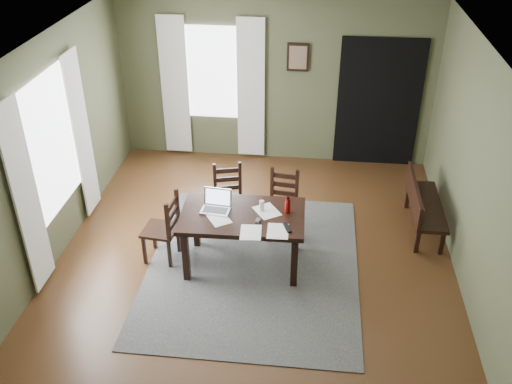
# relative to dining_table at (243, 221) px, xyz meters

# --- Properties ---
(ground) EXTENTS (5.00, 6.00, 0.01)m
(ground) POSITION_rel_dining_table_xyz_m (0.13, -0.01, -0.67)
(ground) COLOR #492C16
(room_shell) EXTENTS (5.02, 6.02, 2.71)m
(room_shell) POSITION_rel_dining_table_xyz_m (0.13, -0.01, 1.14)
(room_shell) COLOR #4A4F33
(room_shell) RESTS_ON ground
(rug) EXTENTS (2.60, 3.20, 0.01)m
(rug) POSITION_rel_dining_table_xyz_m (0.13, -0.01, -0.66)
(rug) COLOR #474747
(rug) RESTS_ON ground
(dining_table) EXTENTS (1.51, 0.93, 0.74)m
(dining_table) POSITION_rel_dining_table_xyz_m (0.00, 0.00, 0.00)
(dining_table) COLOR black
(dining_table) RESTS_ON rug
(chair_end) EXTENTS (0.45, 0.45, 0.93)m
(chair_end) POSITION_rel_dining_table_xyz_m (-0.99, 0.01, -0.20)
(chair_end) COLOR black
(chair_end) RESTS_ON rug
(chair_back_left) EXTENTS (0.49, 0.49, 0.91)m
(chair_back_left) POSITION_rel_dining_table_xyz_m (-0.30, 0.82, -0.21)
(chair_back_left) COLOR black
(chair_back_left) RESTS_ON rug
(chair_back_right) EXTENTS (0.44, 0.44, 0.90)m
(chair_back_right) POSITION_rel_dining_table_xyz_m (0.43, 0.77, -0.22)
(chair_back_right) COLOR black
(chair_back_right) RESTS_ON rug
(bench) EXTENTS (0.41, 1.27, 0.72)m
(bench) POSITION_rel_dining_table_xyz_m (2.29, 1.05, -0.24)
(bench) COLOR black
(bench) RESTS_ON ground
(laptop) EXTENTS (0.37, 0.30, 0.24)m
(laptop) POSITION_rel_dining_table_xyz_m (-0.33, 0.09, 0.15)
(laptop) COLOR #B7B7BC
(laptop) RESTS_ON dining_table
(computer_mouse) EXTENTS (0.06, 0.09, 0.03)m
(computer_mouse) POSITION_rel_dining_table_xyz_m (0.20, -0.14, 0.11)
(computer_mouse) COLOR #3F3F42
(computer_mouse) RESTS_ON dining_table
(tv_remote) EXTENTS (0.11, 0.20, 0.02)m
(tv_remote) POSITION_rel_dining_table_xyz_m (0.55, -0.24, 0.10)
(tv_remote) COLOR black
(tv_remote) RESTS_ON dining_table
(drinking_glass) EXTENTS (0.07, 0.07, 0.13)m
(drinking_glass) POSITION_rel_dining_table_xyz_m (0.22, 0.11, 0.16)
(drinking_glass) COLOR silver
(drinking_glass) RESTS_ON dining_table
(water_bottle) EXTENTS (0.09, 0.09, 0.23)m
(water_bottle) POSITION_rel_dining_table_xyz_m (0.53, 0.09, 0.20)
(water_bottle) COLOR #9C0F0C
(water_bottle) RESTS_ON dining_table
(paper_a) EXTENTS (0.34, 0.36, 0.00)m
(paper_a) POSITION_rel_dining_table_xyz_m (-0.26, -0.13, 0.09)
(paper_a) COLOR white
(paper_a) RESTS_ON dining_table
(paper_b) EXTENTS (0.25, 0.32, 0.00)m
(paper_b) POSITION_rel_dining_table_xyz_m (0.45, -0.31, 0.09)
(paper_b) COLOR white
(paper_b) RESTS_ON dining_table
(paper_c) EXTENTS (0.39, 0.41, 0.00)m
(paper_c) POSITION_rel_dining_table_xyz_m (0.28, 0.10, 0.09)
(paper_c) COLOR white
(paper_c) RESTS_ON dining_table
(paper_e) EXTENTS (0.26, 0.33, 0.00)m
(paper_e) POSITION_rel_dining_table_xyz_m (0.14, -0.37, 0.09)
(paper_e) COLOR white
(paper_e) RESTS_ON dining_table
(window_left) EXTENTS (0.01, 1.30, 1.70)m
(window_left) POSITION_rel_dining_table_xyz_m (-2.34, 0.19, 0.79)
(window_left) COLOR white
(window_left) RESTS_ON ground
(window_back) EXTENTS (1.00, 0.01, 1.50)m
(window_back) POSITION_rel_dining_table_xyz_m (-0.87, 2.96, 0.79)
(window_back) COLOR white
(window_back) RESTS_ON ground
(curtain_left_near) EXTENTS (0.03, 0.48, 2.30)m
(curtain_left_near) POSITION_rel_dining_table_xyz_m (-2.31, -0.63, 0.54)
(curtain_left_near) COLOR silver
(curtain_left_near) RESTS_ON ground
(curtain_left_far) EXTENTS (0.03, 0.48, 2.30)m
(curtain_left_far) POSITION_rel_dining_table_xyz_m (-2.31, 1.01, 0.54)
(curtain_left_far) COLOR silver
(curtain_left_far) RESTS_ON ground
(curtain_back_left) EXTENTS (0.44, 0.03, 2.30)m
(curtain_back_left) POSITION_rel_dining_table_xyz_m (-1.49, 2.93, 0.54)
(curtain_back_left) COLOR silver
(curtain_back_left) RESTS_ON ground
(curtain_back_right) EXTENTS (0.44, 0.03, 2.30)m
(curtain_back_right) POSITION_rel_dining_table_xyz_m (-0.25, 2.93, 0.54)
(curtain_back_right) COLOR silver
(curtain_back_right) RESTS_ON ground
(framed_picture) EXTENTS (0.34, 0.03, 0.44)m
(framed_picture) POSITION_rel_dining_table_xyz_m (0.48, 2.96, 1.09)
(framed_picture) COLOR black
(framed_picture) RESTS_ON ground
(doorway_back) EXTENTS (1.30, 0.03, 2.10)m
(doorway_back) POSITION_rel_dining_table_xyz_m (1.78, 2.96, 0.39)
(doorway_back) COLOR black
(doorway_back) RESTS_ON ground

